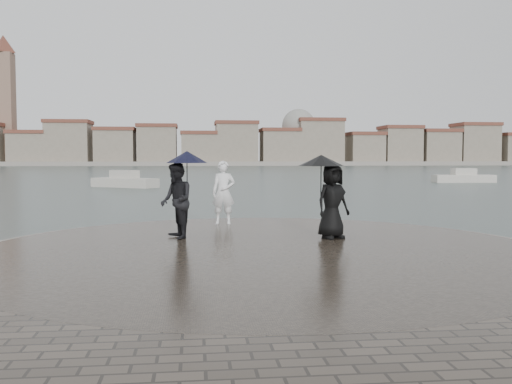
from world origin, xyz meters
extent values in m
plane|color=#2B3835|center=(0.00, 0.00, 0.00)|extent=(400.00, 400.00, 0.00)
cylinder|color=gray|center=(0.00, 3.50, 0.16)|extent=(12.50, 12.50, 0.32)
cylinder|color=#2D261E|center=(0.00, 3.50, 0.18)|extent=(11.90, 11.90, 0.36)
imported|color=white|center=(-0.59, 7.87, 1.26)|extent=(0.71, 0.52, 1.80)
imported|color=black|center=(-1.84, 5.04, 1.25)|extent=(0.90, 1.03, 1.78)
cylinder|color=black|center=(-1.59, 5.14, 1.71)|extent=(0.02, 0.02, 0.90)
cone|color=black|center=(-1.59, 5.14, 2.26)|extent=(1.01, 1.01, 0.28)
imported|color=black|center=(1.77, 4.65, 1.23)|extent=(1.00, 0.86, 1.73)
cylinder|color=black|center=(1.52, 4.75, 1.66)|extent=(0.02, 0.02, 0.90)
cone|color=black|center=(1.52, 4.75, 2.18)|extent=(1.07, 1.07, 0.26)
cube|color=gray|center=(0.00, 163.00, 0.60)|extent=(260.00, 20.00, 1.20)
cube|color=gray|center=(-48.00, 160.00, 4.50)|extent=(10.00, 10.00, 9.00)
cube|color=brown|center=(-48.00, 160.00, 9.50)|extent=(10.60, 10.60, 1.00)
cube|color=gray|center=(-37.00, 160.00, 6.00)|extent=(12.00, 10.00, 12.00)
cube|color=brown|center=(-37.00, 160.00, 12.50)|extent=(12.60, 10.60, 1.00)
cube|color=gray|center=(-24.00, 160.00, 5.00)|extent=(11.00, 10.00, 10.00)
cube|color=brown|center=(-24.00, 160.00, 10.50)|extent=(11.60, 10.60, 1.00)
cube|color=gray|center=(-12.00, 160.00, 5.50)|extent=(11.00, 10.00, 11.00)
cube|color=brown|center=(-12.00, 160.00, 11.50)|extent=(11.60, 10.60, 1.00)
cube|color=gray|center=(0.00, 160.00, 4.50)|extent=(10.00, 10.00, 9.00)
cube|color=brown|center=(0.00, 160.00, 9.50)|extent=(10.60, 10.60, 1.00)
cube|color=gray|center=(11.00, 160.00, 6.00)|extent=(12.00, 10.00, 12.00)
cube|color=brown|center=(11.00, 160.00, 12.50)|extent=(12.60, 10.60, 1.00)
cube|color=gray|center=(24.00, 160.00, 5.00)|extent=(11.00, 10.00, 10.00)
cube|color=brown|center=(24.00, 160.00, 10.50)|extent=(11.60, 10.60, 1.00)
cube|color=gray|center=(36.00, 160.00, 6.50)|extent=(13.00, 10.00, 13.00)
cube|color=brown|center=(36.00, 160.00, 13.50)|extent=(13.60, 10.60, 1.00)
cube|color=gray|center=(50.00, 160.00, 4.50)|extent=(10.00, 10.00, 9.00)
cube|color=brown|center=(50.00, 160.00, 9.50)|extent=(10.60, 10.60, 1.00)
cube|color=gray|center=(61.00, 160.00, 5.50)|extent=(11.00, 10.00, 11.00)
cube|color=brown|center=(61.00, 160.00, 11.50)|extent=(11.60, 10.60, 1.00)
cube|color=gray|center=(73.00, 160.00, 5.00)|extent=(11.00, 10.00, 10.00)
cube|color=brown|center=(73.00, 160.00, 10.50)|extent=(11.60, 10.60, 1.00)
cube|color=gray|center=(85.00, 160.00, 6.00)|extent=(12.00, 10.00, 12.00)
cube|color=brown|center=(85.00, 160.00, 12.50)|extent=(12.60, 10.60, 1.00)
cube|color=#846654|center=(-55.00, 162.00, 16.00)|extent=(5.00, 5.00, 32.00)
cone|color=brown|center=(-55.00, 162.00, 34.50)|extent=(6.80, 6.80, 5.00)
sphere|color=gray|center=(30.00, 162.00, 12.00)|extent=(10.00, 10.00, 10.00)
cube|color=beige|center=(23.11, 41.44, 0.25)|extent=(5.57, 1.88, 0.90)
cube|color=beige|center=(23.11, 41.44, 0.85)|extent=(2.06, 1.30, 0.90)
cube|color=beige|center=(-6.71, 36.01, 0.25)|extent=(5.41, 4.49, 0.90)
cube|color=beige|center=(-6.71, 36.01, 0.85)|extent=(2.33, 2.14, 0.90)
camera|label=1|loc=(-1.42, -8.28, 2.24)|focal=40.00mm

